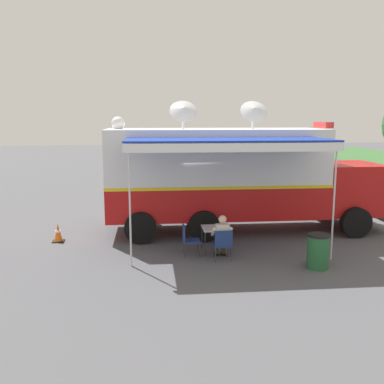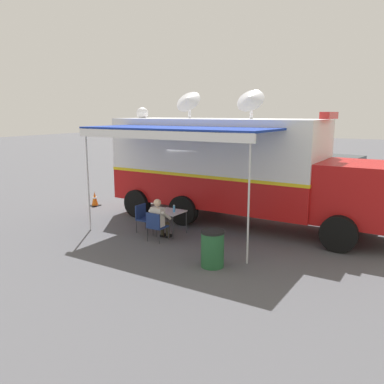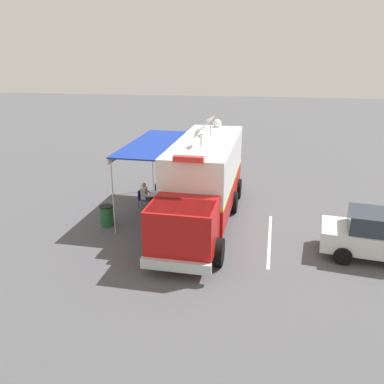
% 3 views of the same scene
% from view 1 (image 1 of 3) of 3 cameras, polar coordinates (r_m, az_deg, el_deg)
% --- Properties ---
extents(ground_plane, '(100.00, 100.00, 0.00)m').
position_cam_1_polar(ground_plane, '(15.07, 3.00, -5.13)').
color(ground_plane, '#515156').
extents(lot_stripe, '(0.38, 4.80, 0.01)m').
position_cam_1_polar(lot_stripe, '(18.31, 7.95, -2.53)').
color(lot_stripe, silver).
rests_on(lot_stripe, ground).
extents(command_truck, '(5.17, 9.61, 4.53)m').
position_cam_1_polar(command_truck, '(14.79, 5.96, 2.24)').
color(command_truck, '#B71414').
rests_on(command_truck, ground).
extents(folding_table, '(0.84, 0.84, 0.73)m').
position_cam_1_polar(folding_table, '(12.60, 3.20, -4.94)').
color(folding_table, silver).
rests_on(folding_table, ground).
extents(water_bottle, '(0.07, 0.07, 0.22)m').
position_cam_1_polar(water_bottle, '(12.58, 3.98, -4.21)').
color(water_bottle, '#4C99D8').
rests_on(water_bottle, folding_table).
extents(folding_chair_at_table, '(0.51, 0.51, 0.87)m').
position_cam_1_polar(folding_chair_at_table, '(11.89, 4.08, -6.64)').
color(folding_chair_at_table, navy).
rests_on(folding_chair_at_table, ground).
extents(folding_chair_beside_table, '(0.51, 0.51, 0.87)m').
position_cam_1_polar(folding_chair_beside_table, '(12.33, -0.52, -6.03)').
color(folding_chair_beside_table, navy).
rests_on(folding_chair_beside_table, ground).
extents(seated_responder, '(0.68, 0.57, 1.25)m').
position_cam_1_polar(seated_responder, '(12.03, 3.94, -5.76)').
color(seated_responder, silver).
rests_on(seated_responder, ground).
extents(trash_bin, '(0.57, 0.57, 0.91)m').
position_cam_1_polar(trash_bin, '(11.78, 16.21, -7.47)').
color(trash_bin, '#235B33').
rests_on(trash_bin, ground).
extents(traffic_cone, '(0.36, 0.36, 0.58)m').
position_cam_1_polar(traffic_cone, '(14.36, -17.18, -5.16)').
color(traffic_cone, black).
rests_on(traffic_cone, ground).
extents(car_behind_truck, '(4.44, 2.52, 1.76)m').
position_cam_1_polar(car_behind_truck, '(22.08, 7.46, 1.88)').
color(car_behind_truck, silver).
rests_on(car_behind_truck, ground).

